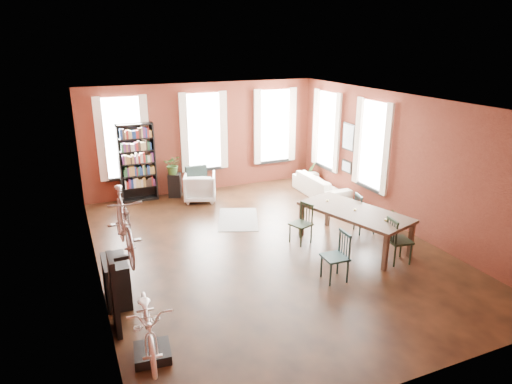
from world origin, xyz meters
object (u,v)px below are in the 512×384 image
dining_chair_b (301,224)px  dining_chair_d (365,213)px  console_table (116,281)px  dining_chair_a (335,257)px  bicycle_floor (146,297)px  bike_trainer (153,353)px  cream_sofa (321,182)px  bookshelf (137,163)px  dining_table (354,228)px  dining_chair_c (399,240)px  plant_stand (175,185)px  white_armchair (200,186)px

dining_chair_b → dining_chair_d: 1.68m
dining_chair_b → console_table: bearing=-96.8°
dining_chair_a → bicycle_floor: size_ratio=0.57×
bike_trainer → cream_sofa: bearing=41.3°
dining_chair_b → bookshelf: bookshelf is taller
dining_chair_d → console_table: dining_chair_d is taller
dining_table → console_table: (-5.11, -0.27, -0.02)m
dining_chair_d → cream_sofa: dining_chair_d is taller
dining_chair_c → plant_stand: size_ratio=1.40×
bookshelf → plant_stand: bearing=-5.8°
dining_chair_c → cream_sofa: dining_chair_c is taller
dining_chair_a → dining_chair_d: (1.90, 1.66, -0.01)m
dining_chair_a → white_armchair: bearing=-166.0°
dining_table → dining_chair_d: dining_chair_d is taller
bike_trainer → dining_chair_d: bearing=24.7°
dining_table → dining_chair_a: size_ratio=2.53×
dining_chair_c → console_table: 5.56m
bicycle_floor → dining_chair_b: bearing=39.1°
cream_sofa → console_table: size_ratio=2.60×
dining_chair_d → dining_chair_a: bearing=144.3°
cream_sofa → plant_stand: 4.26m
dining_table → dining_chair_b: dining_chair_b is taller
dining_chair_d → dining_table: bearing=140.5°
dining_chair_a → dining_chair_b: size_ratio=1.06×
white_armchair → cream_sofa: white_armchair is taller
dining_chair_b → bicycle_floor: bicycle_floor is taller
dining_chair_a → bicycle_floor: bicycle_floor is taller
dining_chair_b → plant_stand: dining_chair_b is taller
white_armchair → plant_stand: white_armchair is taller
dining_chair_a → cream_sofa: (2.33, 4.37, -0.08)m
dining_chair_d → white_armchair: bearing=51.6°
dining_chair_a → dining_chair_c: size_ratio=1.00×
dining_chair_b → dining_chair_c: bearing=22.1°
dining_chair_b → bike_trainer: dining_chair_b is taller
dining_chair_c → bicycle_floor: 5.38m
cream_sofa → bicycle_floor: (-5.99, -5.24, 0.59)m
bike_trainer → bicycle_floor: bicycle_floor is taller
cream_sofa → dining_chair_b: bearing=141.2°
bike_trainer → plant_stand: bearing=73.6°
bike_trainer → white_armchair: bearing=67.4°
cream_sofa → dining_chair_c: bearing=170.3°
dining_table → plant_stand: 5.60m
dining_chair_c → cream_sofa: (0.72, 4.25, -0.07)m
dining_chair_d → bicycle_floor: bicycle_floor is taller
dining_chair_c → bicycle_floor: bearing=109.1°
dining_chair_c → dining_chair_d: bearing=-2.0°
dining_table → dining_chair_b: bearing=131.6°
dining_chair_b → bicycle_floor: 4.70m
dining_chair_d → console_table: (-5.79, -0.79, -0.07)m
white_armchair → bicycle_floor: (-2.61, -6.23, 0.56)m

